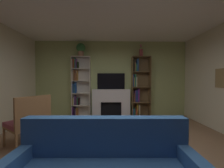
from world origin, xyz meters
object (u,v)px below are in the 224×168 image
at_px(fireplace, 111,102).
at_px(vase_with_flowers, 141,52).
at_px(bookshelf_right, 138,89).
at_px(armchair, 30,120).
at_px(potted_plant, 81,49).
at_px(tv, 111,81).
at_px(bookshelf_left, 79,88).

relative_size(fireplace, vase_with_flowers, 3.29).
relative_size(bookshelf_right, armchair, 2.12).
relative_size(bookshelf_right, potted_plant, 4.68).
distance_m(tv, bookshelf_left, 1.19).
bearing_deg(vase_with_flowers, tv, 173.70).
distance_m(bookshelf_left, vase_with_flowers, 2.58).
relative_size(bookshelf_left, bookshelf_right, 1.00).
distance_m(tv, vase_with_flowers, 1.51).
xyz_separation_m(potted_plant, armchair, (-0.63, -2.15, -1.94)).
xyz_separation_m(vase_with_flowers, armchair, (-2.79, -2.15, -1.83)).
relative_size(fireplace, potted_plant, 3.12).
distance_m(fireplace, bookshelf_right, 1.11).
xyz_separation_m(bookshelf_left, potted_plant, (0.08, -0.06, 1.39)).
height_order(bookshelf_right, armchair, bookshelf_right).
xyz_separation_m(bookshelf_right, vase_with_flowers, (0.09, -0.04, 1.31)).
distance_m(bookshelf_left, potted_plant, 1.39).
xyz_separation_m(bookshelf_left, vase_with_flowers, (2.24, -0.05, 1.27)).
distance_m(potted_plant, vase_with_flowers, 2.16).
bearing_deg(bookshelf_right, fireplace, -179.71).
bearing_deg(tv, vase_with_flowers, -6.30).
distance_m(bookshelf_right, vase_with_flowers, 1.32).
distance_m(fireplace, bookshelf_left, 1.28).
height_order(tv, potted_plant, potted_plant).
distance_m(bookshelf_right, potted_plant, 2.52).
relative_size(vase_with_flowers, armchair, 0.43).
bearing_deg(tv, bookshelf_right, -4.68).
height_order(bookshelf_left, potted_plant, potted_plant).
xyz_separation_m(bookshelf_right, armchair, (-2.71, -2.19, -0.52)).
distance_m(fireplace, vase_with_flowers, 2.11).
xyz_separation_m(bookshelf_left, bookshelf_right, (2.16, -0.02, -0.04)).
bearing_deg(bookshelf_left, armchair, -103.96).
bearing_deg(bookshelf_right, vase_with_flowers, -23.76).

